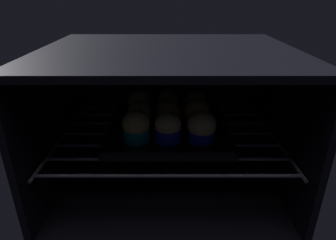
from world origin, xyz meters
The scene contains 12 objects.
oven_cavity centered at (0.00, 26.25, 17.00)cm, with size 59.00×47.00×37.00cm.
oven_rack centered at (0.00, 22.00, 13.60)cm, with size 54.80×42.00×0.80cm.
baking_tray centered at (0.00, 22.77, 14.69)cm, with size 30.09×30.09×2.20cm.
muffin_row0_col0 centered at (-7.38, 15.24, 18.81)cm, with size 6.48×6.48×7.68cm.
muffin_row0_col1 centered at (0.18, 15.14, 18.54)cm, with size 6.14×6.14×7.34cm.
muffin_row0_col2 centered at (7.86, 15.20, 18.59)cm, with size 6.74×6.74×7.37cm.
muffin_row1_col0 centered at (-7.25, 23.15, 18.22)cm, with size 6.22×6.22×6.84cm.
muffin_row1_col1 centered at (-0.38, 22.52, 18.53)cm, with size 6.65×6.65×7.65cm.
muffin_row1_col2 centered at (7.27, 22.59, 18.72)cm, with size 6.36×6.36×7.59cm.
muffin_row2_col0 centered at (-7.88, 30.22, 18.80)cm, with size 6.44×6.44×7.63cm.
muffin_row2_col1 centered at (0.19, 30.28, 18.67)cm, with size 6.14×6.14×7.96cm.
muffin_row2_col2 centered at (7.53, 30.11, 18.53)cm, with size 6.14×6.14×7.30cm.
Camera 1 is at (-0.17, -45.97, 47.76)cm, focal length 31.21 mm.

